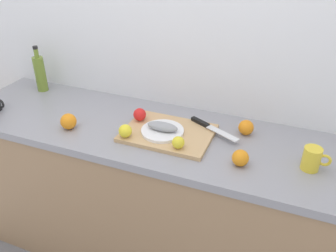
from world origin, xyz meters
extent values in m
plane|color=slate|center=(0.00, 0.00, 0.00)|extent=(12.00, 12.00, 0.00)
cube|color=white|center=(0.00, 0.33, 1.25)|extent=(3.20, 0.05, 2.50)
cube|color=#9E7A56|center=(0.00, 0.00, 0.43)|extent=(2.00, 0.58, 0.86)
cube|color=gray|center=(0.00, 0.00, 0.88)|extent=(2.00, 0.60, 0.04)
cube|color=tan|center=(0.17, -0.01, 0.91)|extent=(0.43, 0.31, 0.02)
cylinder|color=white|center=(0.15, -0.03, 0.93)|extent=(0.21, 0.21, 0.01)
ellipsoid|color=gray|center=(0.15, -0.03, 0.95)|extent=(0.16, 0.07, 0.04)
cube|color=silver|center=(0.42, 0.05, 0.93)|extent=(0.18, 0.11, 0.00)
cube|color=black|center=(0.29, 0.12, 0.93)|extent=(0.11, 0.07, 0.02)
sphere|color=yellow|center=(0.26, -0.13, 0.95)|extent=(0.06, 0.06, 0.06)
sphere|color=yellow|center=(0.00, -0.13, 0.95)|extent=(0.06, 0.06, 0.06)
sphere|color=red|center=(-0.01, 0.04, 0.95)|extent=(0.07, 0.07, 0.07)
cylinder|color=olive|center=(-0.74, 0.19, 1.01)|extent=(0.06, 0.06, 0.21)
cylinder|color=olive|center=(-0.74, 0.19, 1.14)|extent=(0.03, 0.03, 0.05)
cylinder|color=black|center=(-0.74, 0.19, 1.17)|extent=(0.03, 0.03, 0.02)
cylinder|color=yellow|center=(0.82, -0.04, 0.95)|extent=(0.08, 0.08, 0.10)
torus|color=yellow|center=(0.87, -0.04, 0.96)|extent=(0.06, 0.01, 0.06)
torus|color=black|center=(-0.77, -0.13, 0.95)|extent=(0.06, 0.01, 0.06)
sphere|color=orange|center=(0.52, 0.14, 0.94)|extent=(0.07, 0.07, 0.07)
sphere|color=orange|center=(-0.32, -0.14, 0.94)|extent=(0.08, 0.08, 0.08)
sphere|color=orange|center=(0.55, -0.13, 0.94)|extent=(0.07, 0.07, 0.07)
camera|label=1|loc=(0.71, -1.37, 1.81)|focal=37.66mm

